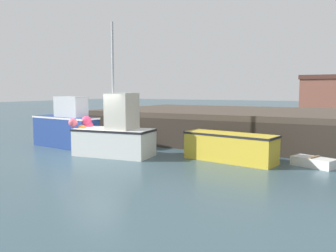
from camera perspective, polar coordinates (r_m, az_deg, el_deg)
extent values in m
cube|color=#38515B|center=(14.79, -10.41, -4.79)|extent=(120.00, 160.00, 0.10)
cube|color=#473D33|center=(19.29, 10.35, 2.27)|extent=(12.95, 8.53, 0.25)
cube|color=#312A23|center=(15.46, 5.75, -1.52)|extent=(12.95, 0.24, 1.36)
cylinder|color=#312A23|center=(18.67, -11.70, -0.35)|extent=(0.38, 0.38, 1.36)
cylinder|color=#312A23|center=(15.57, 5.91, -1.47)|extent=(0.38, 0.38, 1.36)
cylinder|color=#312A23|center=(24.46, 4.40, 1.20)|extent=(0.38, 0.38, 1.36)
cylinder|color=#312A23|center=(22.58, 22.85, 0.37)|extent=(0.38, 0.38, 1.36)
cylinder|color=#312A23|center=(16.92, -3.70, -0.87)|extent=(6.11, 0.19, 1.27)
cube|color=navy|center=(17.02, -16.37, -0.92)|extent=(3.62, 1.51, 1.44)
cube|color=silver|center=(16.95, -16.44, 1.34)|extent=(3.69, 1.54, 0.08)
cube|color=#B2B7BC|center=(16.58, -15.55, 3.04)|extent=(1.62, 0.94, 0.93)
cube|color=silver|center=(14.38, -8.79, -2.63)|extent=(3.26, 1.73, 1.10)
cube|color=black|center=(14.32, -8.82, -0.64)|extent=(3.33, 1.76, 0.08)
cube|color=beige|center=(14.06, -7.50, 2.42)|extent=(1.08, 1.28, 1.44)
cylinder|color=#B7B7BC|center=(14.29, -9.01, 10.94)|extent=(0.09, 0.09, 2.78)
sphere|color=#EA5B70|center=(14.90, -15.23, 0.54)|extent=(0.36, 0.36, 0.36)
sphere|color=orange|center=(14.82, -13.83, -0.52)|extent=(0.37, 0.37, 0.37)
sphere|color=#DB3866|center=(15.52, -12.92, -0.04)|extent=(0.49, 0.49, 0.49)
sphere|color=#DB3866|center=(15.41, -13.13, 0.81)|extent=(0.43, 0.43, 0.43)
cube|color=gold|center=(13.31, 10.03, -3.43)|extent=(3.58, 1.67, 1.06)
cube|color=black|center=(13.24, 10.06, -1.38)|extent=(3.65, 1.70, 0.08)
cube|color=silver|center=(13.26, 22.64, -5.45)|extent=(1.58, 1.20, 0.32)
cube|color=#7F6647|center=(13.23, 22.67, -4.67)|extent=(0.34, 0.63, 0.04)
cube|color=brown|center=(48.08, 25.26, 4.49)|extent=(7.09, 6.79, 3.97)
cube|color=#4F2D24|center=(48.10, 25.37, 7.15)|extent=(7.37, 7.06, 0.50)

